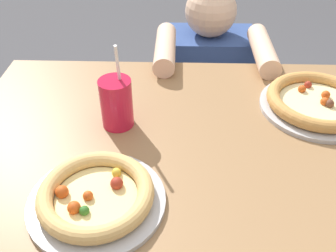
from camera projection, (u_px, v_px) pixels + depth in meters
name	position (u px, v px, depth m)	size (l,w,h in m)	color
dining_table	(183.00, 181.00, 0.99)	(1.16, 0.88, 0.75)	#936D47
pizza_near	(96.00, 196.00, 0.77)	(0.29, 0.29, 0.05)	#B7B7BC
pizza_far	(317.00, 102.00, 1.04)	(0.31, 0.31, 0.05)	#B7B7BC
drink_cup_colored	(116.00, 103.00, 0.96)	(0.08, 0.08, 0.23)	red
diner_seated	(205.00, 100.00, 1.66)	(0.40, 0.52, 0.93)	#333847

